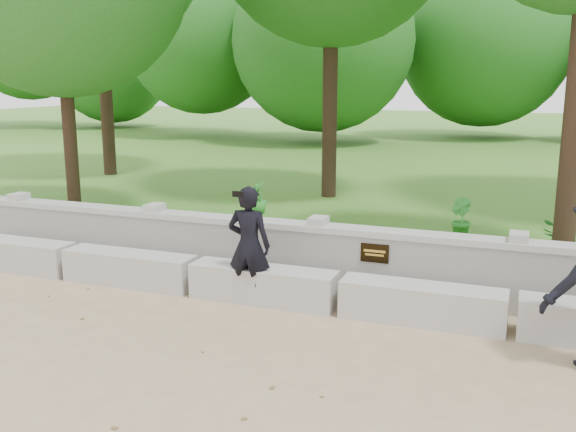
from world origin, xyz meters
TOP-DOWN VIEW (x-y plane):
  - ground at (0.00, 0.00)m, footprint 80.00×80.00m
  - lawn at (0.00, 14.00)m, footprint 40.00×22.00m
  - concrete_bench at (0.00, 1.90)m, footprint 11.90×0.45m
  - parapet_wall at (0.00, 2.60)m, footprint 12.50×0.35m
  - man_main at (-1.14, 1.80)m, footprint 0.57×0.51m
  - shrub_a at (-3.68, 3.30)m, footprint 0.34×0.27m
  - shrub_b at (1.09, 5.04)m, footprint 0.47×0.48m
  - shrub_c at (2.56, 4.20)m, footprint 0.63×0.58m
  - shrub_d at (-2.74, 5.78)m, footprint 0.45×0.46m

SIDE VIEW (x-z plane):
  - ground at x=0.00m, z-range 0.00..0.00m
  - lawn at x=0.00m, z-range 0.00..0.25m
  - concrete_bench at x=0.00m, z-range 0.00..0.45m
  - parapet_wall at x=0.00m, z-range 0.01..0.91m
  - shrub_a at x=-3.68m, z-range 0.25..0.82m
  - shrub_c at x=2.56m, z-range 0.25..0.83m
  - shrub_d at x=-2.74m, z-range 0.25..0.87m
  - shrub_b at x=1.09m, z-range 0.25..0.94m
  - man_main at x=-1.14m, z-range 0.00..1.50m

